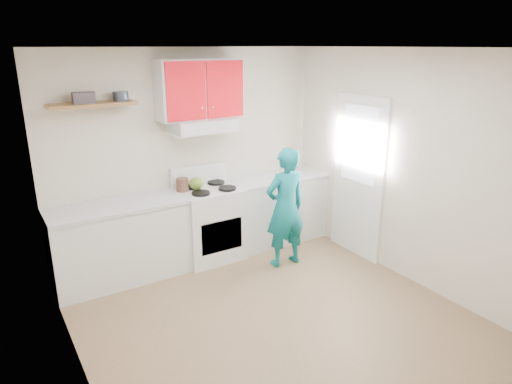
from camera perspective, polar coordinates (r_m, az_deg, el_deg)
floor at (r=4.80m, az=2.04°, el=-15.25°), size 3.80×3.80×0.00m
ceiling at (r=4.02m, az=2.46°, el=17.55°), size 3.60×3.80×0.04m
back_wall at (r=5.84m, az=-8.33°, el=4.62°), size 3.60×0.04×2.60m
front_wall at (r=2.98m, az=23.51°, el=-10.06°), size 3.60×0.04×2.60m
left_wall at (r=3.60m, az=-22.31°, el=-5.08°), size 0.04×3.80×2.60m
right_wall at (r=5.41m, az=18.22°, el=2.84°), size 0.04×3.80×2.60m
door at (r=5.92m, az=12.68°, el=1.79°), size 0.05×0.85×2.05m
door_glass at (r=5.80m, az=12.77°, el=5.79°), size 0.01×0.55×0.95m
counter_left at (r=5.51m, az=-16.59°, el=-6.10°), size 1.52×0.60×0.90m
counter_right at (r=6.36m, az=2.55°, el=-2.08°), size 1.32×0.60×0.90m
stove at (r=5.85m, az=-5.76°, el=-3.89°), size 0.76×0.65×0.92m
range_hood at (r=5.61m, az=-6.64°, el=8.26°), size 0.76×0.44×0.15m
upper_cabinets at (r=5.60m, az=-7.05°, el=12.62°), size 1.02×0.33×0.70m
shelf at (r=5.22m, az=-19.77°, el=10.24°), size 0.90×0.30×0.04m
books at (r=5.19m, az=-20.71°, el=10.93°), size 0.23×0.17×0.11m
tin at (r=5.30m, az=-16.53°, el=11.39°), size 0.17×0.17×0.10m
kettle at (r=5.67m, az=-7.42°, el=1.09°), size 0.23×0.23×0.16m
crock at (r=5.63m, az=-9.18°, el=0.80°), size 0.20×0.20×0.18m
cutting_board at (r=5.99m, az=-0.03°, el=1.27°), size 0.31×0.24×0.02m
silicone_mat at (r=6.41m, az=4.38°, el=2.29°), size 0.35×0.31×0.01m
person at (r=5.54m, az=3.68°, el=-1.97°), size 0.55×0.38×1.49m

